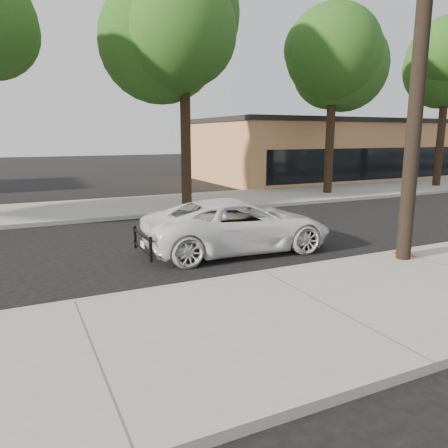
{
  "coord_description": "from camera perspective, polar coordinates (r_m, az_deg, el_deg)",
  "views": [
    {
      "loc": [
        -4.81,
        -10.04,
        3.1
      ],
      "look_at": [
        -0.33,
        -0.77,
        1.0
      ],
      "focal_mm": 35.0,
      "sensor_mm": 36.0,
      "label": 1
    }
  ],
  "objects": [
    {
      "name": "ground",
      "position": [
        11.55,
        -0.22,
        -4.03
      ],
      "size": [
        120.0,
        120.0,
        0.0
      ],
      "primitive_type": "plane",
      "color": "black",
      "rests_on": "ground"
    },
    {
      "name": "near_sidewalk",
      "position": [
        8.07,
        13.33,
        -10.8
      ],
      "size": [
        90.0,
        4.4,
        0.15
      ],
      "primitive_type": "cube",
      "color": "gray",
      "rests_on": "ground"
    },
    {
      "name": "far_sidewalk",
      "position": [
        19.39,
        -11.15,
        2.34
      ],
      "size": [
        90.0,
        5.0,
        0.15
      ],
      "primitive_type": "cube",
      "color": "gray",
      "rests_on": "ground"
    },
    {
      "name": "curb_near",
      "position": [
        9.76,
        5.15,
        -6.57
      ],
      "size": [
        90.0,
        0.12,
        0.16
      ],
      "primitive_type": "cube",
      "color": "#9E9B93",
      "rests_on": "ground"
    },
    {
      "name": "building_main",
      "position": [
        33.35,
        12.98,
        9.36
      ],
      "size": [
        18.0,
        10.0,
        4.0
      ],
      "primitive_type": "cube",
      "color": "#BD7E4E",
      "rests_on": "ground"
    },
    {
      "name": "utility_pole",
      "position": [
        11.27,
        24.18,
        18.72
      ],
      "size": [
        1.4,
        0.34,
        9.0
      ],
      "color": "black",
      "rests_on": "near_sidewalk"
    },
    {
      "name": "tree_c",
      "position": [
        19.4,
        -4.41,
        22.83
      ],
      "size": [
        4.96,
        4.8,
        9.55
      ],
      "color": "black",
      "rests_on": "far_sidewalk"
    },
    {
      "name": "tree_d",
      "position": [
        23.65,
        14.7,
        19.11
      ],
      "size": [
        4.5,
        4.35,
        8.75
      ],
      "color": "black",
      "rests_on": "far_sidewalk"
    },
    {
      "name": "police_cruiser",
      "position": [
        11.83,
        1.87,
        -0.13
      ],
      "size": [
        5.24,
        2.67,
        1.42
      ],
      "primitive_type": "imported",
      "rotation": [
        0.0,
        0.0,
        1.51
      ],
      "color": "white",
      "rests_on": "ground"
    },
    {
      "name": "traffic_cone",
      "position": [
        11.76,
        22.56,
        -1.96
      ],
      "size": [
        0.52,
        0.52,
        0.8
      ],
      "rotation": [
        0.0,
        0.0,
        -0.34
      ],
      "color": "#E03C0B",
      "rests_on": "near_sidewalk"
    }
  ]
}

